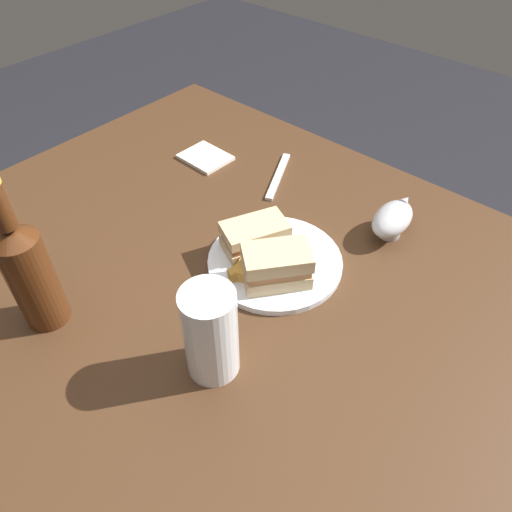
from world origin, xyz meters
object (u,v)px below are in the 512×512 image
(cider_bottle, at_px, (29,271))
(napkin, at_px, (205,157))
(sandwich_half_right, at_px, (276,266))
(fork, at_px, (278,176))
(gravy_boat, at_px, (393,219))
(sandwich_half_left, at_px, (255,236))
(plate, at_px, (275,261))
(pint_glass, at_px, (211,337))

(cider_bottle, bearing_deg, napkin, 106.22)
(sandwich_half_right, bearing_deg, fork, 128.67)
(napkin, distance_m, fork, 0.19)
(napkin, bearing_deg, fork, 17.23)
(gravy_boat, bearing_deg, cider_bottle, -119.76)
(sandwich_half_left, relative_size, sandwich_half_right, 1.02)
(plate, height_order, sandwich_half_left, sandwich_half_left)
(plate, bearing_deg, fork, 128.16)
(pint_glass, height_order, napkin, pint_glass)
(plate, relative_size, pint_glass, 1.55)
(sandwich_half_left, xyz_separation_m, sandwich_half_right, (0.08, -0.04, 0.01))
(gravy_boat, relative_size, fork, 0.72)
(cider_bottle, bearing_deg, plate, 59.42)
(sandwich_half_left, bearing_deg, pint_glass, -62.50)
(napkin, bearing_deg, sandwich_half_left, -28.40)
(sandwich_half_left, xyz_separation_m, gravy_boat, (0.17, 0.21, -0.00))
(sandwich_half_right, distance_m, cider_bottle, 0.39)
(plate, bearing_deg, pint_glass, -73.08)
(pint_glass, bearing_deg, napkin, 136.90)
(sandwich_half_right, distance_m, pint_glass, 0.20)
(sandwich_half_left, bearing_deg, fork, 119.21)
(plate, distance_m, pint_glass, 0.25)
(sandwich_half_right, bearing_deg, napkin, 152.32)
(sandwich_half_left, height_order, pint_glass, pint_glass)
(plate, distance_m, sandwich_half_left, 0.06)
(gravy_boat, height_order, cider_bottle, cider_bottle)
(cider_bottle, distance_m, fork, 0.57)
(plate, bearing_deg, sandwich_half_left, 178.36)
(sandwich_half_left, xyz_separation_m, fork, (-0.12, 0.22, -0.04))
(pint_glass, bearing_deg, fork, 118.33)
(sandwich_half_left, bearing_deg, sandwich_half_right, -25.06)
(sandwich_half_left, xyz_separation_m, pint_glass, (0.12, -0.23, 0.03))
(gravy_boat, height_order, napkin, gravy_boat)
(gravy_boat, bearing_deg, fork, 178.98)
(sandwich_half_left, distance_m, sandwich_half_right, 0.09)
(cider_bottle, relative_size, fork, 1.53)
(gravy_boat, xyz_separation_m, fork, (-0.29, 0.01, -0.04))
(napkin, bearing_deg, pint_glass, -43.10)
(napkin, bearing_deg, cider_bottle, -73.78)
(sandwich_half_right, bearing_deg, sandwich_half_left, 154.94)
(plate, xyz_separation_m, napkin, (-0.35, 0.16, -0.00))
(gravy_boat, bearing_deg, pint_glass, -95.90)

